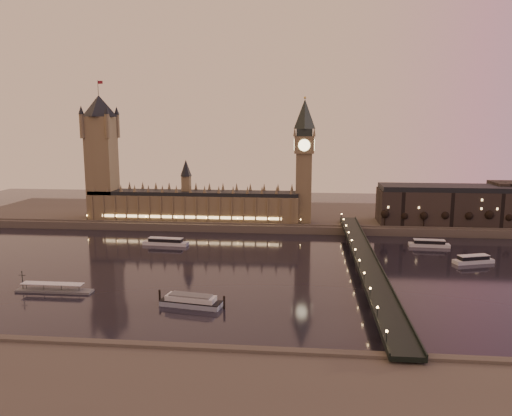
{
  "coord_description": "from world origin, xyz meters",
  "views": [
    {
      "loc": [
        55.98,
        -294.45,
        87.87
      ],
      "look_at": [
        22.67,
        35.0,
        32.0
      ],
      "focal_mm": 35.0,
      "sensor_mm": 36.0,
      "label": 1
    }
  ],
  "objects": [
    {
      "name": "bare_tree_5",
      "position": [
        199.36,
        109.0,
        15.72
      ],
      "size": [
        6.4,
        6.4,
        13.01
      ],
      "color": "black",
      "rests_on": "ground"
    },
    {
      "name": "bare_tree_2",
      "position": [
        150.7,
        109.0,
        15.72
      ],
      "size": [
        6.4,
        6.4,
        13.01
      ],
      "color": "black",
      "rests_on": "ground"
    },
    {
      "name": "palace_of_westminster",
      "position": [
        -40.12,
        120.99,
        21.71
      ],
      "size": [
        180.0,
        26.62,
        52.0
      ],
      "color": "brown",
      "rests_on": "ground"
    },
    {
      "name": "cruise_boat_a",
      "position": [
        -46.18,
        54.3,
        2.37
      ],
      "size": [
        34.04,
        9.82,
        5.37
      ],
      "rotation": [
        0.0,
        0.0,
        -0.08
      ],
      "color": "silver",
      "rests_on": "ground"
    },
    {
      "name": "westminster_bridge",
      "position": [
        91.61,
        0.0,
        5.52
      ],
      "size": [
        13.2,
        260.0,
        15.3
      ],
      "color": "black",
      "rests_on": "ground"
    },
    {
      "name": "moored_barge",
      "position": [
        1.01,
        -66.74,
        2.71
      ],
      "size": [
        34.5,
        13.36,
        6.41
      ],
      "rotation": [
        0.0,
        0.0,
        -0.17
      ],
      "color": "#8390A7",
      "rests_on": "ground"
    },
    {
      "name": "bare_tree_1",
      "position": [
        134.48,
        109.0,
        15.72
      ],
      "size": [
        6.4,
        6.4,
        13.01
      ],
      "color": "black",
      "rests_on": "ground"
    },
    {
      "name": "bare_tree_6",
      "position": [
        215.59,
        109.0,
        15.72
      ],
      "size": [
        6.4,
        6.4,
        13.01
      ],
      "color": "black",
      "rests_on": "ground"
    },
    {
      "name": "cruise_boat_b",
      "position": [
        145.56,
        68.36,
        2.33
      ],
      "size": [
        28.96,
        8.73,
        5.28
      ],
      "rotation": [
        0.0,
        0.0,
        -0.06
      ],
      "color": "silver",
      "rests_on": "ground"
    },
    {
      "name": "bare_tree_3",
      "position": [
        166.92,
        109.0,
        15.72
      ],
      "size": [
        6.4,
        6.4,
        13.01
      ],
      "color": "black",
      "rests_on": "ground"
    },
    {
      "name": "far_embankment",
      "position": [
        30.0,
        165.0,
        3.0
      ],
      "size": [
        560.0,
        130.0,
        6.0
      ],
      "primitive_type": "cube",
      "color": "#423D35",
      "rests_on": "ground"
    },
    {
      "name": "cruise_boat_c",
      "position": [
        163.37,
        26.69,
        2.31
      ],
      "size": [
        27.18,
        14.94,
        5.25
      ],
      "rotation": [
        0.0,
        0.0,
        0.32
      ],
      "color": "silver",
      "rests_on": "ground"
    },
    {
      "name": "bare_tree_0",
      "position": [
        118.26,
        109.0,
        15.72
      ],
      "size": [
        6.4,
        6.4,
        13.01
      ],
      "color": "black",
      "rests_on": "ground"
    },
    {
      "name": "city_block",
      "position": [
        194.94,
        130.93,
        22.24
      ],
      "size": [
        155.0,
        45.0,
        34.0
      ],
      "color": "black",
      "rests_on": "ground"
    },
    {
      "name": "big_ben",
      "position": [
        53.99,
        120.99,
        63.95
      ],
      "size": [
        17.68,
        17.68,
        104.0
      ],
      "color": "brown",
      "rests_on": "ground"
    },
    {
      "name": "bare_tree_4",
      "position": [
        183.14,
        109.0,
        15.72
      ],
      "size": [
        6.4,
        6.4,
        13.01
      ],
      "color": "black",
      "rests_on": "ground"
    },
    {
      "name": "pontoon_pier",
      "position": [
        -76.25,
        -52.99,
        1.18
      ],
      "size": [
        40.97,
        6.83,
        10.93
      ],
      "color": "#595B5E",
      "rests_on": "ground"
    },
    {
      "name": "victoria_tower",
      "position": [
        -120.0,
        121.0,
        65.79
      ],
      "size": [
        31.68,
        31.68,
        118.0
      ],
      "color": "brown",
      "rests_on": "ground"
    },
    {
      "name": "ground",
      "position": [
        0.0,
        0.0,
        0.0
      ],
      "size": [
        700.0,
        700.0,
        0.0
      ],
      "primitive_type": "plane",
      "color": "black",
      "rests_on": "ground"
    }
  ]
}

